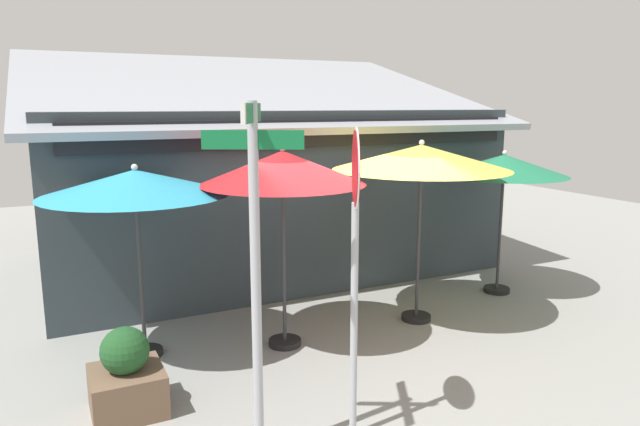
{
  "coord_description": "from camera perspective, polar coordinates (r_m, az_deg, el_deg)",
  "views": [
    {
      "loc": [
        -3.62,
        -6.41,
        3.21
      ],
      "look_at": [
        0.1,
        1.2,
        1.6
      ],
      "focal_mm": 32.24,
      "sensor_mm": 36.0,
      "label": 1
    }
  ],
  "objects": [
    {
      "name": "patio_umbrella_mustard_right",
      "position": [
        8.4,
        10.02,
        5.35
      ],
      "size": [
        2.57,
        2.57,
        2.71
      ],
      "color": "black",
      "rests_on": "ground"
    },
    {
      "name": "ground_plane",
      "position": [
        8.05,
        3.19,
        -13.14
      ],
      "size": [
        28.0,
        28.0,
        0.1
      ],
      "primitive_type": "cube",
      "color": "gray"
    },
    {
      "name": "sidewalk_planter",
      "position": [
        6.59,
        -18.65,
        -15.23
      ],
      "size": [
        0.74,
        0.74,
        0.94
      ],
      "color": "brown",
      "rests_on": "ground"
    },
    {
      "name": "stop_sign",
      "position": [
        5.29,
        3.5,
        -1.61
      ],
      "size": [
        0.32,
        0.68,
        3.01
      ],
      "color": "#A8AAB2",
      "rests_on": "ground"
    },
    {
      "name": "cafe_building",
      "position": [
        11.84,
        -6.29,
        3.09
      ],
      "size": [
        8.65,
        5.89,
        4.33
      ],
      "color": "#333D42",
      "rests_on": "ground"
    },
    {
      "name": "patio_umbrella_forest_green_far_right",
      "position": [
        10.08,
        17.79,
        4.42
      ],
      "size": [
        2.1,
        2.1,
        2.46
      ],
      "color": "black",
      "rests_on": "ground"
    },
    {
      "name": "street_sign_post",
      "position": [
        4.98,
        -6.46,
        -3.74
      ],
      "size": [
        0.77,
        0.83,
        3.24
      ],
      "color": "#A8AAB2",
      "rests_on": "ground"
    },
    {
      "name": "patio_umbrella_crimson_center",
      "position": [
        7.37,
        -3.72,
        4.37
      ],
      "size": [
        2.15,
        2.15,
        2.7
      ],
      "color": "black",
      "rests_on": "ground"
    },
    {
      "name": "patio_umbrella_teal_left",
      "position": [
        7.41,
        -17.85,
        2.71
      ],
      "size": [
        2.3,
        2.3,
        2.49
      ],
      "color": "black",
      "rests_on": "ground"
    }
  ]
}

